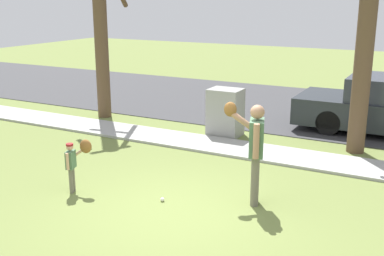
# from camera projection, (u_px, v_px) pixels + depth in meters

# --- Properties ---
(ground_plane) EXTENTS (48.00, 48.00, 0.00)m
(ground_plane) POSITION_uv_depth(u_px,v_px,m) (249.00, 153.00, 11.01)
(ground_plane) COLOR olive
(sidewalk_strip) EXTENTS (36.00, 1.20, 0.06)m
(sidewalk_strip) POSITION_uv_depth(u_px,v_px,m) (251.00, 151.00, 11.08)
(sidewalk_strip) COLOR #A3A39E
(sidewalk_strip) RESTS_ON ground
(road_surface) EXTENTS (36.00, 6.80, 0.02)m
(road_surface) POSITION_uv_depth(u_px,v_px,m) (307.00, 108.00, 15.36)
(road_surface) COLOR #38383A
(road_surface) RESTS_ON ground
(person_adult) EXTENTS (0.84, 0.60, 1.76)m
(person_adult) POSITION_uv_depth(u_px,v_px,m) (254.00, 144.00, 8.06)
(person_adult) COLOR #6B6656
(person_adult) RESTS_ON ground
(person_child) EXTENTS (0.41, 0.47, 0.98)m
(person_child) POSITION_uv_depth(u_px,v_px,m) (76.00, 158.00, 8.67)
(person_child) COLOR #6B6656
(person_child) RESTS_ON ground
(baseball) EXTENTS (0.07, 0.07, 0.07)m
(baseball) POSITION_uv_depth(u_px,v_px,m) (162.00, 199.00, 8.39)
(baseball) COLOR white
(baseball) RESTS_ON ground
(utility_cabinet) EXTENTS (0.82, 0.66, 1.22)m
(utility_cabinet) POSITION_uv_depth(u_px,v_px,m) (225.00, 112.00, 12.26)
(utility_cabinet) COLOR gray
(utility_cabinet) RESTS_ON ground
(street_tree_near) EXTENTS (1.85, 1.89, 5.92)m
(street_tree_near) POSITION_uv_depth(u_px,v_px,m) (368.00, 13.00, 10.27)
(street_tree_near) COLOR brown
(street_tree_near) RESTS_ON ground
(street_tree_far) EXTENTS (1.85, 1.89, 5.67)m
(street_tree_far) POSITION_uv_depth(u_px,v_px,m) (100.00, 14.00, 13.58)
(street_tree_far) COLOR brown
(street_tree_far) RESTS_ON ground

